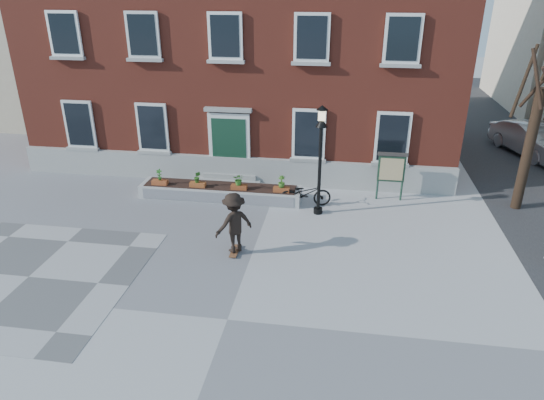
% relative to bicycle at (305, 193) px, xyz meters
% --- Properties ---
extents(ground, '(100.00, 100.00, 0.00)m').
position_rel_bicycle_xyz_m(ground, '(-1.28, -6.99, -0.50)').
color(ground, '#A0A0A2').
rests_on(ground, ground).
extents(checker_patch, '(6.00, 6.00, 0.01)m').
position_rel_bicycle_xyz_m(checker_patch, '(-7.28, -5.99, -0.49)').
color(checker_patch, '#545557').
rests_on(checker_patch, ground).
extents(distant_building, '(10.00, 12.00, 13.00)m').
position_rel_bicycle_xyz_m(distant_building, '(-19.28, 13.01, 6.00)').
color(distant_building, '#BDB498').
rests_on(distant_building, ground).
extents(bicycle, '(1.99, 1.02, 1.00)m').
position_rel_bicycle_xyz_m(bicycle, '(0.00, 0.00, 0.00)').
color(bicycle, black).
rests_on(bicycle, ground).
extents(parked_car, '(3.07, 4.88, 1.52)m').
position_rel_bicycle_xyz_m(parked_car, '(10.17, 7.53, 0.26)').
color(parked_car, '#B0B2B5').
rests_on(parked_car, ground).
extents(brick_building, '(18.40, 10.85, 12.60)m').
position_rel_bicycle_xyz_m(brick_building, '(-3.28, 6.99, 5.80)').
color(brick_building, maroon).
rests_on(brick_building, ground).
extents(planter_assembly, '(6.20, 1.12, 1.15)m').
position_rel_bicycle_xyz_m(planter_assembly, '(-3.27, 0.19, -0.19)').
color(planter_assembly, '#BBBBB6').
rests_on(planter_assembly, ground).
extents(bare_tree, '(1.83, 1.83, 6.16)m').
position_rel_bicycle_xyz_m(bare_tree, '(7.72, 1.02, 2.29)').
color(bare_tree, black).
rests_on(bare_tree, ground).
extents(lamp_post, '(0.40, 0.40, 3.93)m').
position_rel_bicycle_xyz_m(lamp_post, '(0.52, -0.56, 2.04)').
color(lamp_post, black).
rests_on(lamp_post, ground).
extents(notice_board, '(1.10, 0.16, 1.87)m').
position_rel_bicycle_xyz_m(notice_board, '(3.11, 1.06, 0.76)').
color(notice_board, '#193327').
rests_on(notice_board, ground).
extents(skateboarder, '(1.39, 1.34, 1.98)m').
position_rel_bicycle_xyz_m(skateboarder, '(-1.82, -3.77, 0.52)').
color(skateboarder, brown).
rests_on(skateboarder, ground).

